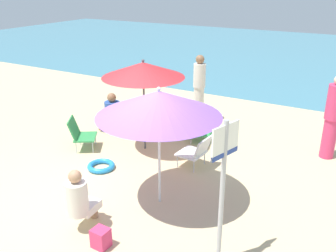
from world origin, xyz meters
The scene contains 15 objects.
ground_plane centered at (0.00, 0.00, 0.00)m, with size 40.00×40.00×0.00m, color #D3BC8C.
sea_water centered at (0.00, 13.91, 0.00)m, with size 40.00×16.00×0.01m, color teal.
umbrella_purple centered at (0.75, -0.02, 1.68)m, with size 1.90×1.90×1.93m.
umbrella_red centered at (-0.56, 1.56, 1.71)m, with size 1.66×1.66×1.92m.
beach_chair_a centered at (0.40, 2.59, 0.30)m, with size 0.78×0.74×0.64m.
beach_chair_b centered at (0.75, 1.33, 0.35)m, with size 0.59×0.55×0.64m.
beach_chair_c centered at (-1.31, 2.73, 0.28)m, with size 0.64×0.65×0.55m.
beach_chair_d centered at (-1.74, 0.88, 0.37)m, with size 0.72×0.73×0.68m.
person_a centered at (-0.27, 3.62, 0.86)m, with size 0.30×0.30×1.69m.
person_b centered at (-1.76, 1.98, 0.48)m, with size 0.57×0.41×0.95m.
person_c centered at (2.87, 3.04, 0.85)m, with size 0.32×0.32×1.70m.
person_d centered at (0.11, -1.16, 0.49)m, with size 0.34×0.55×0.97m.
warning_sign centered at (2.11, -0.84, 1.27)m, with size 0.16×0.44×1.95m.
swim_ring centered at (-0.80, 0.39, 0.05)m, with size 0.53×0.53×0.10m, color #238CD8.
beach_bag centered at (0.62, -1.36, 0.14)m, with size 0.20×0.22×0.28m, color #DB3866.
Camera 1 is at (3.41, -4.46, 3.40)m, focal length 39.70 mm.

